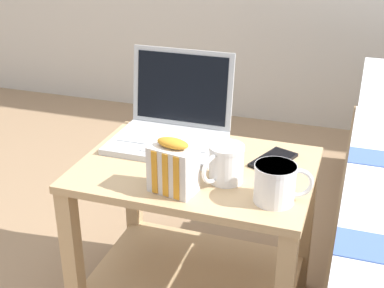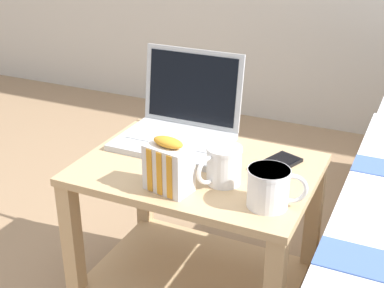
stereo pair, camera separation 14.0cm
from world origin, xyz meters
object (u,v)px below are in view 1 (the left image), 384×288
(laptop, at_px, (172,124))
(mug_front_right, at_px, (225,162))
(mug_front_left, at_px, (276,181))
(cell_phone, at_px, (273,160))
(snack_bag, at_px, (173,168))

(laptop, xyz_separation_m, mug_front_right, (0.22, -0.20, 0.00))
(laptop, height_order, mug_front_right, laptop)
(mug_front_left, height_order, mug_front_right, mug_front_right)
(laptop, distance_m, cell_phone, 0.33)
(mug_front_left, distance_m, mug_front_right, 0.15)
(laptop, distance_m, mug_front_right, 0.30)
(mug_front_right, distance_m, snack_bag, 0.14)
(laptop, relative_size, snack_bag, 2.26)
(mug_front_right, bearing_deg, mug_front_left, -22.65)
(laptop, xyz_separation_m, snack_bag, (0.11, -0.29, 0.01))
(cell_phone, bearing_deg, laptop, 171.49)
(mug_front_right, xyz_separation_m, cell_phone, (0.10, 0.15, -0.05))
(laptop, bearing_deg, snack_bag, -68.85)
(cell_phone, bearing_deg, mug_front_right, -122.73)
(mug_front_left, relative_size, cell_phone, 0.86)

